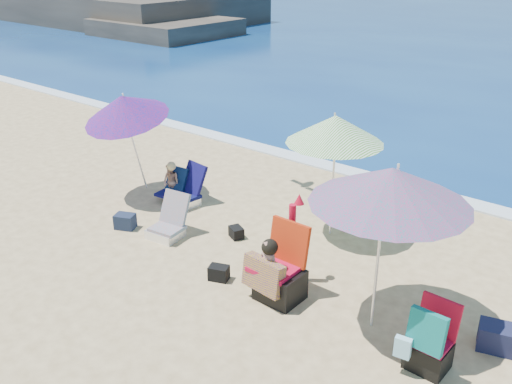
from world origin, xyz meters
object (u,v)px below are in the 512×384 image
Objects in this scene: person_center at (268,271)px; person_left at (172,182)px; umbrella_turquoise at (391,186)px; chair_navy at (185,194)px; camp_chair_left at (281,277)px; furled_umbrella at (293,235)px; camp_chair_right at (428,346)px; chair_rainbow at (168,226)px; umbrella_striped at (335,129)px; umbrella_blue at (124,107)px.

person_left is at bearing 157.11° from person_center.
person_center is 1.16× the size of person_left.
umbrella_turquoise is 2.90× the size of person_left.
chair_navy is at bearing 154.62° from person_center.
umbrella_turquoise is 2.18× the size of camp_chair_left.
furled_umbrella reaches higher than camp_chair_right.
chair_rainbow is 0.90× the size of person_left.
chair_rainbow is 0.83× the size of camp_chair_right.
person_center is (0.41, -2.28, -1.42)m from umbrella_striped.
camp_chair_right is at bearing -8.91° from umbrella_blue.
person_left is (-5.05, 1.03, -1.62)m from umbrella_turquoise.
camp_chair_right is 0.93× the size of person_center.
furled_umbrella is 3.67m from person_left.
umbrella_blue is at bearing 158.89° from chair_rainbow.
person_left is at bearing 27.16° from umbrella_blue.
furled_umbrella is 0.70m from person_center.
person_left is (-3.54, 0.87, -0.39)m from furled_umbrella.
chair_rainbow is (1.84, -0.71, -1.63)m from umbrella_blue.
umbrella_turquoise is 2.68× the size of camp_chair_right.
camp_chair_right is (4.83, -0.33, 0.12)m from chair_rainbow.
camp_chair_right is at bearing -14.68° from chair_navy.
chair_rainbow is (-2.46, -0.23, -0.56)m from furled_umbrella.
chair_rainbow is 4.84m from camp_chair_right.
chair_navy is at bearing 122.98° from chair_rainbow.
umbrella_striped is 2.68m from camp_chair_left.
umbrella_blue is 3.02× the size of chair_rainbow.
chair_rainbow is at bearing -178.98° from umbrella_turquoise.
umbrella_blue is at bearing 167.88° from camp_chair_left.
umbrella_blue reaches higher than furled_umbrella.
person_left is (-1.08, 1.10, 0.18)m from chair_rainbow.
umbrella_turquoise is 1.10× the size of umbrella_striped.
umbrella_blue is 2.71× the size of person_left.
camp_chair_right is at bearing -38.86° from umbrella_striped.
camp_chair_right reaches higher than person_left.
person_center is 3.88m from person_left.
umbrella_turquoise reaches higher than camp_chair_left.
umbrella_turquoise is at bearing -6.00° from furled_umbrella.
camp_chair_left reaches higher than chair_rainbow.
chair_navy is at bearing 157.72° from camp_chair_left.
chair_navy reaches higher than chair_rainbow.
camp_chair_right is 1.08× the size of person_left.
umbrella_turquoise is 5.85m from umbrella_blue.
camp_chair_left is 1.15× the size of person_center.
umbrella_turquoise is 5.13m from chair_navy.
furled_umbrella reaches higher than chair_navy.
umbrella_striped reaches higher than chair_rainbow.
umbrella_blue is 1.61× the size of furled_umbrella.
camp_chair_right is 2.34m from person_center.
umbrella_turquoise is 1.95m from furled_umbrella.
umbrella_striped is 2.26× the size of person_center.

